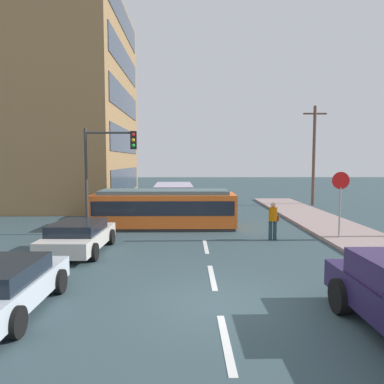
# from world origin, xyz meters

# --- Properties ---
(ground_plane) EXTENTS (120.00, 120.00, 0.00)m
(ground_plane) POSITION_xyz_m (0.00, 10.00, 0.00)
(ground_plane) COLOR #34484E
(sidewalk_curb_right) EXTENTS (3.20, 36.00, 0.14)m
(sidewalk_curb_right) POSITION_xyz_m (6.80, 6.00, 0.07)
(sidewalk_curb_right) COLOR gray
(sidewalk_curb_right) RESTS_ON ground
(lane_stripe_0) EXTENTS (0.16, 2.40, 0.01)m
(lane_stripe_0) POSITION_xyz_m (0.00, -2.00, 0.01)
(lane_stripe_0) COLOR silver
(lane_stripe_0) RESTS_ON ground
(lane_stripe_1) EXTENTS (0.16, 2.40, 0.01)m
(lane_stripe_1) POSITION_xyz_m (0.00, 2.00, 0.01)
(lane_stripe_1) COLOR silver
(lane_stripe_1) RESTS_ON ground
(lane_stripe_2) EXTENTS (0.16, 2.40, 0.01)m
(lane_stripe_2) POSITION_xyz_m (0.00, 6.00, 0.01)
(lane_stripe_2) COLOR silver
(lane_stripe_2) RESTS_ON ground
(lane_stripe_3) EXTENTS (0.16, 2.40, 0.01)m
(lane_stripe_3) POSITION_xyz_m (0.00, 16.32, 0.01)
(lane_stripe_3) COLOR silver
(lane_stripe_3) RESTS_ON ground
(lane_stripe_4) EXTENTS (0.16, 2.40, 0.01)m
(lane_stripe_4) POSITION_xyz_m (0.00, 22.32, 0.01)
(lane_stripe_4) COLOR silver
(lane_stripe_4) RESTS_ON ground
(corner_building) EXTENTS (17.75, 14.41, 16.00)m
(corner_building) POSITION_xyz_m (-14.66, 21.67, 8.00)
(corner_building) COLOR olive
(corner_building) RESTS_ON ground
(streetcar_tram) EXTENTS (7.31, 2.55, 1.99)m
(streetcar_tram) POSITION_xyz_m (-1.95, 10.32, 1.03)
(streetcar_tram) COLOR orange
(streetcar_tram) RESTS_ON ground
(city_bus) EXTENTS (2.71, 6.02, 1.87)m
(city_bus) POSITION_xyz_m (-1.70, 16.68, 1.08)
(city_bus) COLOR #B0A6C1
(city_bus) RESTS_ON ground
(pedestrian_crossing) EXTENTS (0.50, 0.36, 1.67)m
(pedestrian_crossing) POSITION_xyz_m (3.04, 7.27, 0.94)
(pedestrian_crossing) COLOR #233A44
(pedestrian_crossing) RESTS_ON ground
(parked_sedan_near) EXTENTS (2.06, 4.14, 1.19)m
(parked_sedan_near) POSITION_xyz_m (-5.04, -0.57, 0.62)
(parked_sedan_near) COLOR silver
(parked_sedan_near) RESTS_ON ground
(parked_sedan_mid) EXTENTS (2.15, 4.35, 1.19)m
(parked_sedan_mid) POSITION_xyz_m (-4.90, 5.14, 0.62)
(parked_sedan_mid) COLOR beige
(parked_sedan_mid) RESTS_ON ground
(parked_sedan_far) EXTENTS (2.00, 4.03, 1.19)m
(parked_sedan_far) POSITION_xyz_m (-5.70, 14.29, 0.62)
(parked_sedan_far) COLOR #BABDBC
(parked_sedan_far) RESTS_ON ground
(parked_sedan_furthest) EXTENTS (1.96, 4.45, 1.19)m
(parked_sedan_furthest) POSITION_xyz_m (-5.06, 21.13, 0.62)
(parked_sedan_furthest) COLOR silver
(parked_sedan_furthest) RESTS_ON ground
(stop_sign) EXTENTS (0.76, 0.07, 2.88)m
(stop_sign) POSITION_xyz_m (5.92, 7.10, 2.19)
(stop_sign) COLOR gray
(stop_sign) RESTS_ON sidewalk_curb_right
(traffic_light_mast) EXTENTS (2.46, 0.33, 5.01)m
(traffic_light_mast) POSITION_xyz_m (-4.57, 8.65, 3.49)
(traffic_light_mast) COLOR #333333
(traffic_light_mast) RESTS_ON ground
(utility_pole_mid) EXTENTS (1.80, 0.24, 7.73)m
(utility_pole_mid) POSITION_xyz_m (9.13, 20.05, 4.04)
(utility_pole_mid) COLOR brown
(utility_pole_mid) RESTS_ON ground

